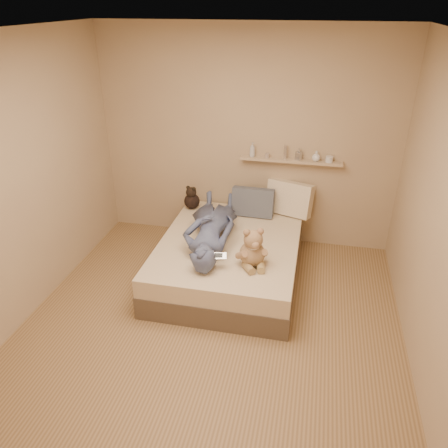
% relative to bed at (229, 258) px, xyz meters
% --- Properties ---
extents(room, '(3.80, 3.80, 3.80)m').
position_rel_bed_xyz_m(room, '(0.00, -0.93, 1.08)').
color(room, '#95754D').
rests_on(room, ground).
extents(bed, '(1.50, 1.90, 0.45)m').
position_rel_bed_xyz_m(bed, '(0.00, 0.00, 0.00)').
color(bed, brown).
rests_on(bed, floor).
extents(game_console, '(0.17, 0.10, 0.06)m').
position_rel_bed_xyz_m(game_console, '(0.00, -0.56, 0.37)').
color(game_console, silver).
rests_on(game_console, bed).
extents(teddy_bear, '(0.33, 0.34, 0.42)m').
position_rel_bed_xyz_m(teddy_bear, '(0.32, -0.43, 0.40)').
color(teddy_bear, '#A5845A').
rests_on(teddy_bear, bed).
extents(dark_plush, '(0.19, 0.19, 0.30)m').
position_rel_bed_xyz_m(dark_plush, '(-0.63, 0.71, 0.36)').
color(dark_plush, black).
rests_on(dark_plush, bed).
extents(pillow_cream, '(0.60, 0.39, 0.42)m').
position_rel_bed_xyz_m(pillow_cream, '(0.57, 0.83, 0.43)').
color(pillow_cream, beige).
rests_on(pillow_cream, bed).
extents(pillow_grey, '(0.50, 0.21, 0.36)m').
position_rel_bed_xyz_m(pillow_grey, '(0.15, 0.69, 0.40)').
color(pillow_grey, slate).
rests_on(pillow_grey, bed).
extents(person, '(0.67, 1.50, 0.35)m').
position_rel_bed_xyz_m(person, '(-0.20, -0.03, 0.40)').
color(person, slate).
rests_on(person, bed).
extents(wall_shelf, '(1.20, 0.12, 0.03)m').
position_rel_bed_xyz_m(wall_shelf, '(0.55, 0.91, 0.88)').
color(wall_shelf, tan).
rests_on(wall_shelf, wall_back).
extents(shelf_bottles, '(0.98, 0.13, 0.17)m').
position_rel_bed_xyz_m(shelf_bottles, '(0.59, 0.91, 0.96)').
color(shelf_bottles, silver).
rests_on(shelf_bottles, wall_shelf).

